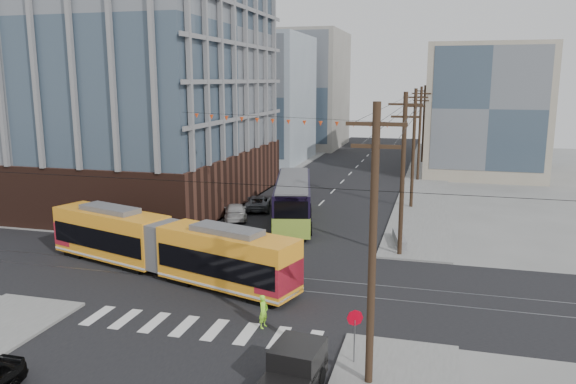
% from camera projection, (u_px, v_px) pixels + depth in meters
% --- Properties ---
extents(ground, '(160.00, 160.00, 0.00)m').
position_uv_depth(ground, '(223.00, 305.00, 29.86)').
color(ground, slate).
extents(office_building, '(30.00, 25.00, 28.60)m').
position_uv_depth(office_building, '(95.00, 53.00, 54.43)').
color(office_building, '#381E16').
rests_on(office_building, ground).
extents(bg_bldg_nw_near, '(18.00, 16.00, 18.00)m').
position_uv_depth(bg_bldg_nw_near, '(244.00, 99.00, 81.65)').
color(bg_bldg_nw_near, '#8C99A5').
rests_on(bg_bldg_nw_near, ground).
extents(bg_bldg_ne_near, '(14.00, 14.00, 16.00)m').
position_uv_depth(bg_bldg_ne_near, '(484.00, 110.00, 69.66)').
color(bg_bldg_ne_near, gray).
rests_on(bg_bldg_ne_near, ground).
extents(bg_bldg_nw_far, '(16.00, 18.00, 20.00)m').
position_uv_depth(bg_bldg_nw_far, '(298.00, 90.00, 99.63)').
color(bg_bldg_nw_far, gray).
rests_on(bg_bldg_nw_far, ground).
extents(bg_bldg_ne_far, '(16.00, 16.00, 14.00)m').
position_uv_depth(bg_bldg_ne_far, '(488.00, 110.00, 88.28)').
color(bg_bldg_ne_far, '#8C99A5').
rests_on(bg_bldg_ne_far, ground).
extents(utility_pole_near, '(0.30, 0.30, 11.00)m').
position_uv_depth(utility_pole_near, '(373.00, 250.00, 20.93)').
color(utility_pole_near, black).
rests_on(utility_pole_near, ground).
extents(utility_pole_far, '(0.30, 0.30, 11.00)m').
position_uv_depth(utility_pole_far, '(423.00, 125.00, 79.64)').
color(utility_pole_far, black).
rests_on(utility_pole_far, ground).
extents(streetcar, '(18.21, 7.95, 3.52)m').
position_uv_depth(streetcar, '(165.00, 246.00, 34.27)').
color(streetcar, orange).
rests_on(streetcar, ground).
extents(city_bus, '(5.77, 13.42, 3.72)m').
position_uv_depth(city_bus, '(293.00, 200.00, 47.01)').
color(city_bus, black).
rests_on(city_bus, ground).
extents(pickup_truck, '(2.29, 5.20, 1.71)m').
position_uv_depth(pickup_truck, '(285.00, 383.00, 20.54)').
color(pickup_truck, black).
rests_on(pickup_truck, ground).
extents(parked_car_silver, '(1.67, 4.14, 1.34)m').
position_uv_depth(parked_car_silver, '(216.00, 230.00, 42.04)').
color(parked_car_silver, '#A6AAB3').
rests_on(parked_car_silver, ground).
extents(parked_car_white, '(3.45, 4.98, 1.34)m').
position_uv_depth(parked_car_white, '(235.00, 211.00, 48.09)').
color(parked_car_white, '#B7B7B7').
rests_on(parked_car_white, ground).
extents(parked_car_grey, '(3.38, 5.24, 1.34)m').
position_uv_depth(parked_car_grey, '(258.00, 203.00, 51.53)').
color(parked_car_grey, '#45494E').
rests_on(parked_car_grey, ground).
extents(pedestrian, '(0.52, 0.67, 1.64)m').
position_uv_depth(pedestrian, '(263.00, 311.00, 26.95)').
color(pedestrian, '#9FFF30').
rests_on(pedestrian, ground).
extents(stop_sign, '(0.93, 0.93, 2.30)m').
position_uv_depth(stop_sign, '(354.00, 340.00, 23.31)').
color(stop_sign, '#B90014').
rests_on(stop_sign, ground).
extents(jersey_barrier, '(1.58, 3.94, 0.77)m').
position_uv_depth(jersey_barrier, '(399.00, 240.00, 40.53)').
color(jersey_barrier, slate).
rests_on(jersey_barrier, ground).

